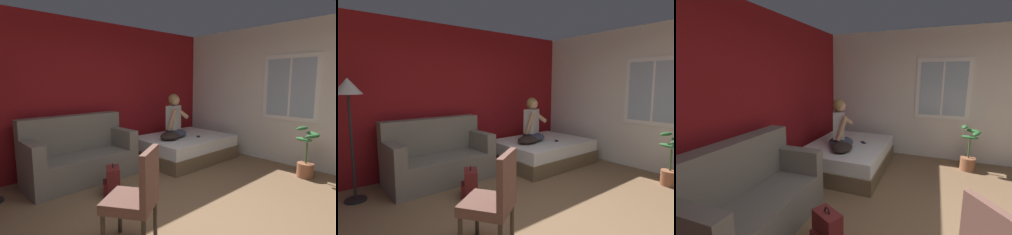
{
  "view_description": "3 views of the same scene",
  "coord_description": "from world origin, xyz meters",
  "views": [
    {
      "loc": [
        -2.04,
        -1.69,
        1.6
      ],
      "look_at": [
        1.08,
        1.72,
        0.96
      ],
      "focal_mm": 28.0,
      "sensor_mm": 36.0,
      "label": 1
    },
    {
      "loc": [
        -2.04,
        -1.69,
        1.6
      ],
      "look_at": [
        0.97,
        2.15,
        1.0
      ],
      "focal_mm": 28.0,
      "sensor_mm": 36.0,
      "label": 2
    },
    {
      "loc": [
        -2.04,
        0.55,
        1.75
      ],
      "look_at": [
        0.73,
        1.66,
        1.2
      ],
      "focal_mm": 24.0,
      "sensor_mm": 36.0,
      "label": 3
    }
  ],
  "objects": [
    {
      "name": "wall_back_accent",
      "position": [
        0.0,
        2.94,
        1.35
      ],
      "size": [
        10.99,
        0.16,
        2.7
      ],
      "primitive_type": "cube",
      "color": "maroon",
      "rests_on": "ground"
    },
    {
      "name": "wall_side_with_window",
      "position": [
        3.07,
        0.01,
        1.35
      ],
      "size": [
        0.19,
        7.12,
        2.7
      ],
      "color": "silver",
      "rests_on": "ground"
    },
    {
      "name": "bed",
      "position": [
        1.81,
        2.01,
        0.24
      ],
      "size": [
        1.87,
        1.42,
        0.48
      ],
      "color": "brown",
      "rests_on": "ground"
    },
    {
      "name": "couch",
      "position": [
        -0.3,
        2.37,
        0.39
      ],
      "size": [
        1.72,
        0.87,
        1.04
      ],
      "color": "slate",
      "rests_on": "ground"
    },
    {
      "name": "person_seated",
      "position": [
        1.6,
        2.1,
        0.84
      ],
      "size": [
        0.65,
        0.61,
        0.88
      ],
      "color": "#383D51",
      "rests_on": "bed"
    },
    {
      "name": "backpack",
      "position": [
        -0.22,
        1.47,
        0.19
      ],
      "size": [
        0.33,
        0.35,
        0.46
      ],
      "color": "maroon",
      "rests_on": "ground"
    },
    {
      "name": "throw_pillow",
      "position": [
        1.37,
        1.96,
        0.55
      ],
      "size": [
        0.56,
        0.47,
        0.14
      ],
      "primitive_type": "ellipsoid",
      "rotation": [
        0.0,
        0.0,
        0.26
      ],
      "color": "#2D231E",
      "rests_on": "bed"
    },
    {
      "name": "cell_phone",
      "position": [
        1.97,
        1.77,
        0.48
      ],
      "size": [
        0.15,
        0.15,
        0.01
      ],
      "primitive_type": "cube",
      "rotation": [
        0.0,
        0.0,
        5.44
      ],
      "color": "black",
      "rests_on": "bed"
    },
    {
      "name": "potted_plant",
      "position": [
        2.53,
        -0.12,
        0.3
      ],
      "size": [
        0.39,
        0.37,
        0.85
      ],
      "color": "#995B3D",
      "rests_on": "ground"
    }
  ]
}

